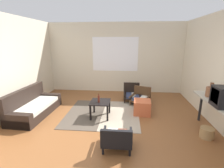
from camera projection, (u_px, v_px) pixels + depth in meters
ground_plane at (106, 128)px, 3.93m from camera, size 7.80×7.80×0.00m
far_wall_with_window at (115, 58)px, 6.53m from camera, size 5.60×0.13×2.70m
side_wall_left at (1, 69)px, 4.11m from camera, size 0.12×6.60×2.70m
area_rug at (103, 113)px, 4.73m from camera, size 2.03×1.96×0.01m
couch at (33, 107)px, 4.63m from camera, size 0.81×1.73×0.75m
coffee_table at (100, 105)px, 4.46m from camera, size 0.52×0.57×0.44m
armchair_by_window at (132, 93)px, 5.75m from camera, size 0.57×0.62×0.58m
armchair_striped_foreground at (117, 138)px, 3.13m from camera, size 0.58×0.57×0.51m
armchair_corner at (141, 97)px, 5.43m from camera, size 0.74×0.75×0.54m
ottoman_orange at (142, 107)px, 4.67m from camera, size 0.49×0.49×0.40m
console_shelf at (221, 108)px, 3.32m from camera, size 0.42×1.85×0.79m
clay_vase at (211, 92)px, 3.73m from camera, size 0.22×0.22×0.33m
glass_bottle at (99, 99)px, 4.36m from camera, size 0.06×0.06×0.24m
wicker_basket at (207, 133)px, 3.53m from camera, size 0.28×0.28×0.23m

